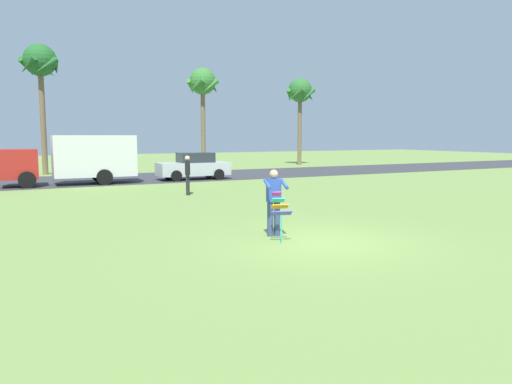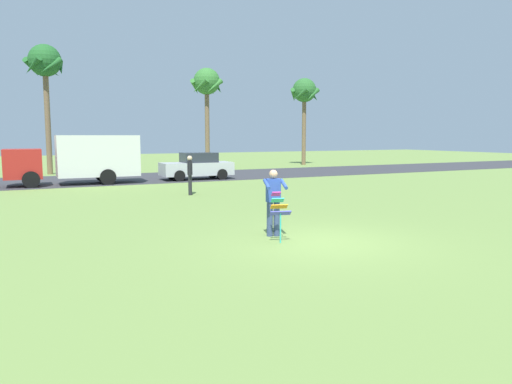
{
  "view_description": "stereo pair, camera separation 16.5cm",
  "coord_description": "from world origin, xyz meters",
  "px_view_note": "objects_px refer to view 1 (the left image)",
  "views": [
    {
      "loc": [
        -6.76,
        -9.7,
        2.6
      ],
      "look_at": [
        -0.66,
        2.16,
        1.05
      ],
      "focal_mm": 34.1,
      "sensor_mm": 36.0,
      "label": 1
    },
    {
      "loc": [
        -6.61,
        -9.77,
        2.6
      ],
      "look_at": [
        -0.66,
        2.16,
        1.05
      ],
      "focal_mm": 34.1,
      "sensor_mm": 36.0,
      "label": 2
    }
  ],
  "objects_px": {
    "parked_car_silver": "(194,167)",
    "palm_tree_centre_far": "(203,85)",
    "kite_held": "(280,209)",
    "person_walker_near": "(188,174)",
    "parked_truck_red_cab": "(78,158)",
    "palm_tree_far_left": "(300,94)",
    "palm_tree_right_near": "(40,66)",
    "person_kite_flyer": "(274,200)"
  },
  "relations": [
    {
      "from": "parked_car_silver",
      "to": "palm_tree_far_left",
      "type": "distance_m",
      "value": 17.55
    },
    {
      "from": "palm_tree_right_near",
      "to": "palm_tree_centre_far",
      "type": "bearing_deg",
      "value": 6.66
    },
    {
      "from": "parked_truck_red_cab",
      "to": "palm_tree_centre_far",
      "type": "height_order",
      "value": "palm_tree_centre_far"
    },
    {
      "from": "parked_car_silver",
      "to": "palm_tree_right_near",
      "type": "distance_m",
      "value": 12.82
    },
    {
      "from": "kite_held",
      "to": "palm_tree_centre_far",
      "type": "xyz_separation_m",
      "value": [
        8.29,
        26.67,
        5.74
      ]
    },
    {
      "from": "parked_truck_red_cab",
      "to": "person_walker_near",
      "type": "distance_m",
      "value": 7.98
    },
    {
      "from": "parked_car_silver",
      "to": "palm_tree_centre_far",
      "type": "height_order",
      "value": "palm_tree_centre_far"
    },
    {
      "from": "person_kite_flyer",
      "to": "kite_held",
      "type": "xyz_separation_m",
      "value": [
        -0.19,
        -0.64,
        -0.13
      ]
    },
    {
      "from": "person_kite_flyer",
      "to": "kite_held",
      "type": "height_order",
      "value": "person_kite_flyer"
    },
    {
      "from": "palm_tree_centre_far",
      "to": "palm_tree_far_left",
      "type": "distance_m",
      "value": 9.26
    },
    {
      "from": "kite_held",
      "to": "palm_tree_far_left",
      "type": "bearing_deg",
      "value": 56.85
    },
    {
      "from": "person_kite_flyer",
      "to": "parked_car_silver",
      "type": "height_order",
      "value": "person_kite_flyer"
    },
    {
      "from": "palm_tree_far_left",
      "to": "person_kite_flyer",
      "type": "bearing_deg",
      "value": -123.49
    },
    {
      "from": "person_walker_near",
      "to": "parked_truck_red_cab",
      "type": "bearing_deg",
      "value": 117.2
    },
    {
      "from": "person_kite_flyer",
      "to": "palm_tree_centre_far",
      "type": "xyz_separation_m",
      "value": [
        8.1,
        26.02,
        5.62
      ]
    },
    {
      "from": "person_kite_flyer",
      "to": "palm_tree_centre_far",
      "type": "bearing_deg",
      "value": 72.72
    },
    {
      "from": "parked_car_silver",
      "to": "kite_held",
      "type": "bearing_deg",
      "value": -103.13
    },
    {
      "from": "parked_truck_red_cab",
      "to": "palm_tree_far_left",
      "type": "height_order",
      "value": "palm_tree_far_left"
    },
    {
      "from": "palm_tree_centre_far",
      "to": "parked_truck_red_cab",
      "type": "bearing_deg",
      "value": -138.61
    },
    {
      "from": "kite_held",
      "to": "palm_tree_centre_far",
      "type": "distance_m",
      "value": 28.51
    },
    {
      "from": "person_walker_near",
      "to": "person_kite_flyer",
      "type": "bearing_deg",
      "value": -95.78
    },
    {
      "from": "palm_tree_far_left",
      "to": "palm_tree_right_near",
      "type": "bearing_deg",
      "value": -175.71
    },
    {
      "from": "kite_held",
      "to": "parked_truck_red_cab",
      "type": "xyz_separation_m",
      "value": [
        -2.49,
        17.17,
        0.59
      ]
    },
    {
      "from": "kite_held",
      "to": "parked_car_silver",
      "type": "relative_size",
      "value": 0.29
    },
    {
      "from": "palm_tree_right_near",
      "to": "parked_car_silver",
      "type": "bearing_deg",
      "value": -46.92
    },
    {
      "from": "parked_truck_red_cab",
      "to": "parked_car_silver",
      "type": "relative_size",
      "value": 1.6
    },
    {
      "from": "person_kite_flyer",
      "to": "parked_truck_red_cab",
      "type": "xyz_separation_m",
      "value": [
        -2.69,
        16.52,
        0.46
      ]
    },
    {
      "from": "person_kite_flyer",
      "to": "palm_tree_far_left",
      "type": "bearing_deg",
      "value": 56.51
    },
    {
      "from": "person_kite_flyer",
      "to": "palm_tree_right_near",
      "type": "relative_size",
      "value": 0.2
    },
    {
      "from": "parked_truck_red_cab",
      "to": "person_walker_near",
      "type": "xyz_separation_m",
      "value": [
        3.64,
        -7.09,
        -0.48
      ]
    },
    {
      "from": "kite_held",
      "to": "palm_tree_far_left",
      "type": "distance_m",
      "value": 32.55
    },
    {
      "from": "parked_truck_red_cab",
      "to": "palm_tree_right_near",
      "type": "relative_size",
      "value": 0.79
    },
    {
      "from": "parked_car_silver",
      "to": "person_walker_near",
      "type": "distance_m",
      "value": 7.64
    },
    {
      "from": "palm_tree_far_left",
      "to": "person_walker_near",
      "type": "bearing_deg",
      "value": -134.32
    },
    {
      "from": "kite_held",
      "to": "person_walker_near",
      "type": "bearing_deg",
      "value": 83.5
    },
    {
      "from": "palm_tree_centre_far",
      "to": "person_walker_near",
      "type": "distance_m",
      "value": 18.92
    },
    {
      "from": "palm_tree_centre_far",
      "to": "parked_car_silver",
      "type": "bearing_deg",
      "value": -114.29
    },
    {
      "from": "palm_tree_right_near",
      "to": "person_walker_near",
      "type": "xyz_separation_m",
      "value": [
        4.74,
        -15.21,
        -6.22
      ]
    },
    {
      "from": "parked_car_silver",
      "to": "person_walker_near",
      "type": "relative_size",
      "value": 2.44
    },
    {
      "from": "parked_car_silver",
      "to": "palm_tree_centre_far",
      "type": "bearing_deg",
      "value": 65.71
    },
    {
      "from": "person_kite_flyer",
      "to": "parked_car_silver",
      "type": "bearing_deg",
      "value": 77.02
    },
    {
      "from": "palm_tree_right_near",
      "to": "palm_tree_far_left",
      "type": "bearing_deg",
      "value": 4.29
    }
  ]
}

